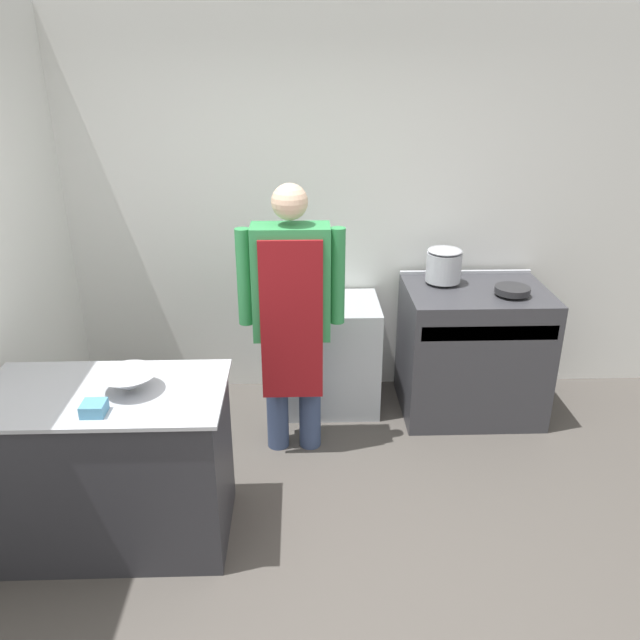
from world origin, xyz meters
name	(u,v)px	position (x,y,z in m)	size (l,w,h in m)	color
ground_plane	(315,604)	(0.00, 0.00, 0.00)	(14.00, 14.00, 0.00)	#4C4742
wall_back	(307,214)	(0.00, 2.19, 1.35)	(8.00, 0.05, 2.70)	white
prep_counter	(113,466)	(-1.03, 0.51, 0.44)	(1.20, 0.67, 0.87)	#2D2D33
stove	(471,351)	(1.15, 1.75, 0.46)	(0.96, 0.72, 0.94)	#38383D
fridge_unit	(328,354)	(0.14, 1.86, 0.40)	(0.72, 0.57, 0.80)	#A8ADB2
person_cook	(292,307)	(-0.11, 1.31, 0.99)	(0.64, 0.24, 1.73)	#38476B
mixing_bowl	(128,382)	(-0.89, 0.51, 0.92)	(0.29, 0.29, 0.10)	#B2B5BC
plastic_tub	(94,408)	(-1.00, 0.30, 0.90)	(0.11, 0.11, 0.06)	teal
stock_pot	(444,264)	(0.94, 1.88, 1.06)	(0.24, 0.24, 0.24)	#B2B5BC
saute_pan	(512,290)	(1.34, 1.63, 0.96)	(0.23, 0.23, 0.04)	#262628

